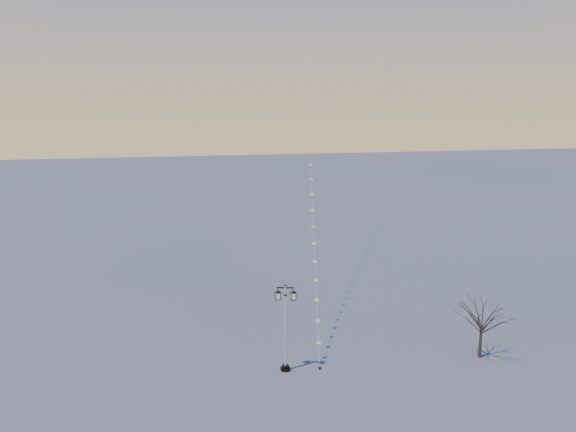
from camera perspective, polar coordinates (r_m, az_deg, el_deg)
name	(u,v)px	position (r m, az deg, el deg)	size (l,w,h in m)	color
ground	(347,376)	(33.98, 6.02, -15.95)	(300.00, 300.00, 0.00)	slate
street_lamp	(285,323)	(33.26, -0.27, -10.91)	(1.32, 0.72, 5.34)	black
bare_tree	(482,317)	(37.03, 19.20, -9.75)	(2.29, 2.29, 3.79)	#34291D
kite_train	(309,99)	(50.74, 2.14, 11.83)	(9.86, 39.00, 32.36)	#34281C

